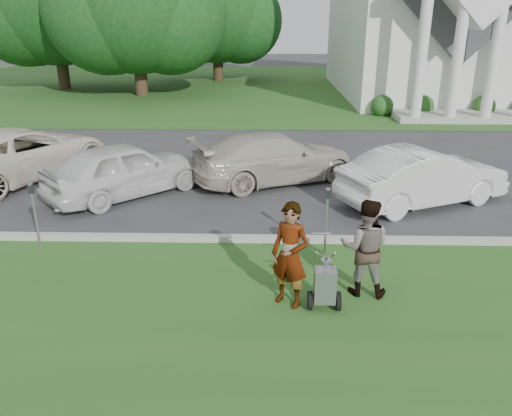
{
  "coord_description": "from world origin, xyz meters",
  "views": [
    {
      "loc": [
        -0.15,
        -9.32,
        4.59
      ],
      "look_at": [
        -0.38,
        0.0,
        1.01
      ],
      "focal_mm": 35.0,
      "sensor_mm": 36.0,
      "label": 1
    }
  ],
  "objects_px": {
    "parking_meter_far": "(34,209)",
    "car_c": "(275,158)",
    "person_right": "(365,248)",
    "car_a": "(22,153)",
    "tree_back": "(217,15)",
    "striping_cart": "(325,286)",
    "car_b": "(125,169)",
    "car_d": "(423,177)",
    "person_left": "(290,256)",
    "tree_left": "(135,7)",
    "parking_meter_near": "(327,214)"
  },
  "relations": [
    {
      "from": "tree_left",
      "to": "parking_meter_far",
      "type": "xyz_separation_m",
      "value": [
        3.1,
        -21.92,
        -4.18
      ]
    },
    {
      "from": "car_b",
      "to": "parking_meter_near",
      "type": "bearing_deg",
      "value": -169.82
    },
    {
      "from": "person_right",
      "to": "tree_left",
      "type": "bearing_deg",
      "value": -57.52
    },
    {
      "from": "striping_cart",
      "to": "person_left",
      "type": "distance_m",
      "value": 0.76
    },
    {
      "from": "parking_meter_near",
      "to": "car_a",
      "type": "xyz_separation_m",
      "value": [
        -8.6,
        5.2,
        -0.16
      ]
    },
    {
      "from": "striping_cart",
      "to": "person_right",
      "type": "xyz_separation_m",
      "value": [
        0.72,
        0.54,
        0.44
      ]
    },
    {
      "from": "parking_meter_near",
      "to": "car_a",
      "type": "bearing_deg",
      "value": 148.83
    },
    {
      "from": "car_a",
      "to": "car_b",
      "type": "xyz_separation_m",
      "value": [
        3.57,
        -1.58,
        -0.02
      ]
    },
    {
      "from": "tree_left",
      "to": "person_right",
      "type": "distance_m",
      "value": 25.73
    },
    {
      "from": "person_left",
      "to": "car_a",
      "type": "xyz_separation_m",
      "value": [
        -7.8,
        7.05,
        -0.15
      ]
    },
    {
      "from": "person_left",
      "to": "person_right",
      "type": "bearing_deg",
      "value": 48.71
    },
    {
      "from": "tree_back",
      "to": "car_c",
      "type": "xyz_separation_m",
      "value": [
        4.06,
        -25.08,
        -4.01
      ]
    },
    {
      "from": "person_right",
      "to": "person_left",
      "type": "bearing_deg",
      "value": 27.5
    },
    {
      "from": "car_c",
      "to": "car_a",
      "type": "bearing_deg",
      "value": 62.54
    },
    {
      "from": "car_b",
      "to": "striping_cart",
      "type": "bearing_deg",
      "value": 176.53
    },
    {
      "from": "tree_back",
      "to": "striping_cart",
      "type": "distance_m",
      "value": 32.7
    },
    {
      "from": "tree_left",
      "to": "striping_cart",
      "type": "xyz_separation_m",
      "value": [
        8.82,
        -24.06,
        -4.68
      ]
    },
    {
      "from": "parking_meter_far",
      "to": "car_c",
      "type": "height_order",
      "value": "parking_meter_far"
    },
    {
      "from": "parking_meter_far",
      "to": "person_left",
      "type": "bearing_deg",
      "value": -21.21
    },
    {
      "from": "tree_left",
      "to": "car_c",
      "type": "xyz_separation_m",
      "value": [
        8.07,
        -17.08,
        -4.39
      ]
    },
    {
      "from": "tree_left",
      "to": "car_d",
      "type": "xyz_separation_m",
      "value": [
        11.87,
        -18.93,
        -4.37
      ]
    },
    {
      "from": "tree_left",
      "to": "car_c",
      "type": "height_order",
      "value": "tree_left"
    },
    {
      "from": "car_c",
      "to": "car_d",
      "type": "relative_size",
      "value": 1.11
    },
    {
      "from": "person_right",
      "to": "parking_meter_near",
      "type": "bearing_deg",
      "value": -60.65
    },
    {
      "from": "parking_meter_near",
      "to": "person_left",
      "type": "bearing_deg",
      "value": -113.4
    },
    {
      "from": "tree_left",
      "to": "person_right",
      "type": "xyz_separation_m",
      "value": [
        9.54,
        -23.52,
        -4.23
      ]
    },
    {
      "from": "tree_left",
      "to": "car_a",
      "type": "distance_m",
      "value": 17.42
    },
    {
      "from": "tree_back",
      "to": "person_left",
      "type": "xyz_separation_m",
      "value": [
        4.24,
        -31.92,
        -3.82
      ]
    },
    {
      "from": "tree_left",
      "to": "person_right",
      "type": "relative_size",
      "value": 6.07
    },
    {
      "from": "striping_cart",
      "to": "person_right",
      "type": "relative_size",
      "value": 0.62
    },
    {
      "from": "person_left",
      "to": "parking_meter_far",
      "type": "relative_size",
      "value": 1.24
    },
    {
      "from": "person_left",
      "to": "person_right",
      "type": "height_order",
      "value": "person_left"
    },
    {
      "from": "tree_back",
      "to": "parking_meter_near",
      "type": "relative_size",
      "value": 6.59
    },
    {
      "from": "parking_meter_near",
      "to": "car_b",
      "type": "height_order",
      "value": "car_b"
    },
    {
      "from": "parking_meter_near",
      "to": "car_d",
      "type": "distance_m",
      "value": 4.23
    },
    {
      "from": "car_c",
      "to": "person_left",
      "type": "bearing_deg",
      "value": 155.62
    },
    {
      "from": "striping_cart",
      "to": "parking_meter_far",
      "type": "distance_m",
      "value": 6.13
    },
    {
      "from": "tree_back",
      "to": "car_d",
      "type": "height_order",
      "value": "tree_back"
    },
    {
      "from": "car_d",
      "to": "parking_meter_near",
      "type": "bearing_deg",
      "value": 113.27
    },
    {
      "from": "tree_back",
      "to": "person_right",
      "type": "height_order",
      "value": "tree_back"
    },
    {
      "from": "person_left",
      "to": "car_b",
      "type": "distance_m",
      "value": 6.92
    },
    {
      "from": "person_left",
      "to": "car_c",
      "type": "distance_m",
      "value": 6.85
    },
    {
      "from": "person_right",
      "to": "car_a",
      "type": "relative_size",
      "value": 0.32
    },
    {
      "from": "parking_meter_near",
      "to": "person_right",
      "type": "bearing_deg",
      "value": -71.05
    },
    {
      "from": "striping_cart",
      "to": "tree_back",
      "type": "bearing_deg",
      "value": 98.93
    },
    {
      "from": "person_left",
      "to": "car_a",
      "type": "distance_m",
      "value": 10.52
    },
    {
      "from": "tree_left",
      "to": "car_b",
      "type": "relative_size",
      "value": 2.44
    },
    {
      "from": "striping_cart",
      "to": "person_right",
      "type": "height_order",
      "value": "person_right"
    },
    {
      "from": "striping_cart",
      "to": "car_a",
      "type": "distance_m",
      "value": 11.05
    },
    {
      "from": "tree_left",
      "to": "striping_cart",
      "type": "height_order",
      "value": "tree_left"
    }
  ]
}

